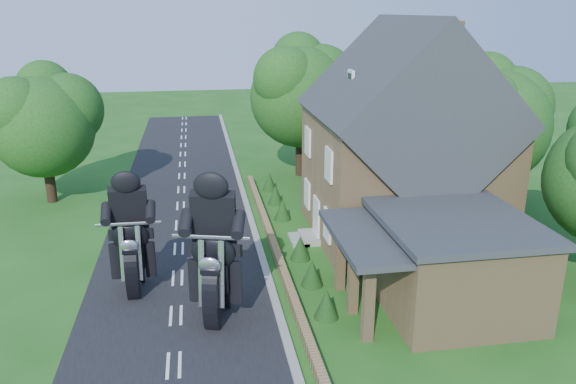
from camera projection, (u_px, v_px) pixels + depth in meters
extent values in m
plane|color=#1B4E16|center=(176.00, 316.00, 20.12)|extent=(120.00, 120.00, 0.00)
cube|color=black|center=(176.00, 316.00, 20.11)|extent=(7.00, 80.00, 0.02)
cube|color=gray|center=(276.00, 306.00, 20.67)|extent=(0.30, 80.00, 0.12)
cube|color=#9C7C4F|center=(274.00, 247.00, 25.42)|extent=(0.30, 22.00, 0.40)
cube|color=#9C7C4F|center=(401.00, 176.00, 26.47)|extent=(8.00, 8.00, 6.00)
cube|color=#292D31|center=(405.00, 112.00, 25.54)|extent=(8.48, 8.64, 8.48)
cube|color=#9C7C4F|center=(453.00, 39.00, 24.87)|extent=(0.60, 0.90, 1.60)
cube|color=white|center=(351.00, 80.00, 24.67)|extent=(0.12, 0.80, 0.90)
cube|color=black|center=(350.00, 80.00, 24.66)|extent=(0.04, 0.55, 0.65)
cube|color=white|center=(316.00, 219.00, 26.43)|extent=(0.10, 1.10, 2.10)
cube|color=gray|center=(309.00, 237.00, 26.66)|extent=(0.80, 1.60, 0.30)
cube|color=gray|center=(299.00, 240.00, 26.60)|extent=(0.80, 1.60, 0.15)
cube|color=white|center=(327.00, 225.00, 24.20)|extent=(0.10, 1.10, 1.40)
cube|color=black|center=(327.00, 225.00, 24.20)|extent=(0.04, 0.92, 1.22)
cube|color=white|center=(307.00, 194.00, 28.33)|extent=(0.10, 1.10, 1.40)
cube|color=black|center=(307.00, 194.00, 28.32)|extent=(0.04, 0.92, 1.22)
cube|color=white|center=(329.00, 165.00, 23.37)|extent=(0.10, 1.10, 1.40)
cube|color=black|center=(328.00, 165.00, 23.36)|extent=(0.04, 0.92, 1.22)
cube|color=white|center=(308.00, 142.00, 27.49)|extent=(0.10, 1.10, 1.40)
cube|color=black|center=(307.00, 142.00, 27.49)|extent=(0.04, 0.92, 1.22)
cube|color=#9C7C4F|center=(451.00, 265.00, 20.45)|extent=(5.00, 5.60, 3.20)
cube|color=#292D31|center=(456.00, 221.00, 19.92)|extent=(5.30, 5.94, 0.24)
cube|color=#292D31|center=(371.00, 236.00, 19.54)|extent=(2.60, 5.32, 0.22)
cube|color=#9C7C4F|center=(368.00, 302.00, 18.24)|extent=(0.35, 0.35, 2.80)
cube|color=#9C7C4F|center=(353.00, 277.00, 19.93)|extent=(0.35, 0.35, 2.80)
cube|color=#9C7C4F|center=(340.00, 256.00, 21.61)|extent=(0.35, 0.35, 2.80)
cylinder|color=black|center=(489.00, 184.00, 30.22)|extent=(0.56, 0.56, 3.00)
sphere|color=#194614|center=(495.00, 127.00, 29.25)|extent=(6.00, 6.00, 6.00)
sphere|color=#194614|center=(515.00, 107.00, 29.75)|extent=(4.32, 4.32, 4.32)
sphere|color=#194614|center=(488.00, 107.00, 27.87)|extent=(3.72, 3.72, 3.72)
sphere|color=#194614|center=(490.00, 83.00, 29.74)|extent=(3.30, 3.30, 3.30)
cylinder|color=black|center=(397.00, 148.00, 36.77)|extent=(0.56, 0.56, 3.60)
sphere|color=#194614|center=(400.00, 90.00, 35.60)|extent=(7.20, 7.20, 7.20)
sphere|color=#194614|center=(421.00, 72.00, 36.20)|extent=(5.18, 5.18, 5.18)
sphere|color=#194614|center=(388.00, 69.00, 33.95)|extent=(4.46, 4.46, 4.46)
sphere|color=#194614|center=(396.00, 48.00, 36.19)|extent=(3.96, 3.96, 3.96)
cylinder|color=black|center=(304.00, 150.00, 36.79)|extent=(0.56, 0.56, 3.40)
sphere|color=#194614|center=(304.00, 97.00, 35.72)|extent=(6.40, 6.40, 6.40)
sphere|color=#194614|center=(324.00, 80.00, 36.25)|extent=(4.61, 4.61, 4.61)
sphere|color=#194614|center=(290.00, 79.00, 34.25)|extent=(3.97, 3.97, 3.97)
sphere|color=#194614|center=(302.00, 59.00, 36.25)|extent=(3.52, 3.52, 3.52)
cylinder|color=black|center=(54.00, 178.00, 31.71)|extent=(0.56, 0.56, 2.80)
sphere|color=#194614|center=(47.00, 127.00, 30.80)|extent=(5.60, 5.60, 5.60)
sphere|color=#194614|center=(71.00, 109.00, 31.26)|extent=(4.03, 4.03, 4.03)
sphere|color=#194614|center=(21.00, 109.00, 29.51)|extent=(3.47, 3.47, 3.47)
sphere|color=#194614|center=(49.00, 88.00, 31.26)|extent=(3.08, 3.08, 3.08)
cone|color=black|center=(327.00, 304.00, 19.84)|extent=(0.90, 0.90, 1.10)
cone|color=black|center=(312.00, 273.00, 22.19)|extent=(0.90, 0.90, 1.10)
cone|color=black|center=(300.00, 248.00, 24.53)|extent=(0.90, 0.90, 1.10)
cone|color=black|center=(282.00, 209.00, 29.22)|extent=(0.90, 0.90, 1.10)
cone|color=black|center=(276.00, 195.00, 31.57)|extent=(0.90, 0.90, 1.10)
cone|color=black|center=(270.00, 182.00, 33.91)|extent=(0.90, 0.90, 1.10)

